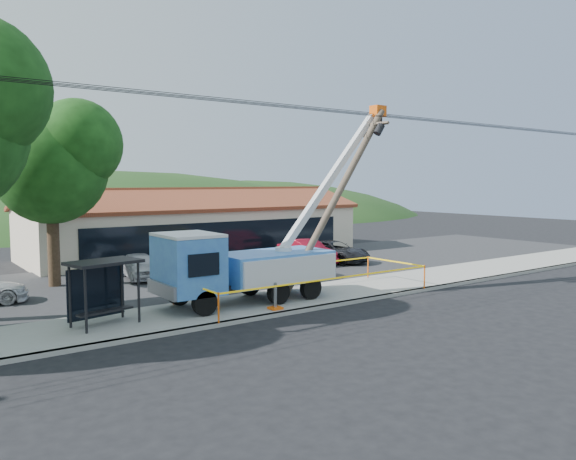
# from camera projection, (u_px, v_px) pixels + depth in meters

# --- Properties ---
(ground) EXTENTS (120.00, 120.00, 0.00)m
(ground) POSITION_uv_depth(u_px,v_px,m) (347.00, 321.00, 20.44)
(ground) COLOR black
(ground) RESTS_ON ground
(curb) EXTENTS (60.00, 0.25, 0.15)m
(curb) POSITION_uv_depth(u_px,v_px,m) (311.00, 309.00, 22.13)
(curb) COLOR gray
(curb) RESTS_ON ground
(sidewalk) EXTENTS (60.00, 4.00, 0.15)m
(sidewalk) POSITION_uv_depth(u_px,v_px,m) (283.00, 300.00, 23.66)
(sidewalk) COLOR gray
(sidewalk) RESTS_ON ground
(parking_lot) EXTENTS (60.00, 12.00, 0.10)m
(parking_lot) POSITION_uv_depth(u_px,v_px,m) (197.00, 275.00, 30.10)
(parking_lot) COLOR #28282B
(parking_lot) RESTS_ON ground
(strip_mall) EXTENTS (22.50, 8.53, 4.67)m
(strip_mall) POSITION_uv_depth(u_px,v_px,m) (196.00, 228.00, 38.71)
(strip_mall) COLOR beige
(strip_mall) RESTS_ON ground
(tree_lot) EXTENTS (6.30, 5.60, 8.94)m
(tree_lot) POSITION_uv_depth(u_px,v_px,m) (50.00, 157.00, 26.26)
(tree_lot) COLOR #332316
(tree_lot) RESTS_ON ground
(hill_center) EXTENTS (89.60, 64.00, 32.00)m
(hill_center) POSITION_uv_depth(u_px,v_px,m) (112.00, 222.00, 70.59)
(hill_center) COLOR #1B3B15
(hill_center) RESTS_ON ground
(hill_east) EXTENTS (72.80, 52.00, 26.00)m
(hill_east) POSITION_uv_depth(u_px,v_px,m) (247.00, 216.00, 82.32)
(hill_east) COLOR #1B3B15
(hill_east) RESTS_ON ground
(utility_truck) EXTENTS (11.25, 3.99, 8.47)m
(utility_truck) POSITION_uv_depth(u_px,v_px,m) (243.00, 264.00, 22.75)
(utility_truck) COLOR black
(utility_truck) RESTS_ON ground
(leaning_pole) EXTENTS (5.94, 1.74, 8.39)m
(leaning_pole) POSITION_uv_depth(u_px,v_px,m) (340.00, 191.00, 24.96)
(leaning_pole) COLOR brown
(leaning_pole) RESTS_ON ground
(bus_shelter) EXTENTS (2.58, 1.88, 2.25)m
(bus_shelter) POSITION_uv_depth(u_px,v_px,m) (102.00, 278.00, 19.29)
(bus_shelter) COLOR black
(bus_shelter) RESTS_ON ground
(caution_tape) EXTENTS (10.83, 3.76, 1.09)m
(caution_tape) POSITION_uv_depth(u_px,v_px,m) (308.00, 278.00, 24.10)
(caution_tape) COLOR #FD5D0D
(caution_tape) RESTS_ON ground
(car_silver) EXTENTS (2.14, 4.08, 1.32)m
(car_silver) POSITION_uv_depth(u_px,v_px,m) (141.00, 280.00, 28.82)
(car_silver) COLOR #BABBC2
(car_silver) RESTS_ON ground
(car_red) EXTENTS (1.65, 4.42, 1.44)m
(car_red) POSITION_uv_depth(u_px,v_px,m) (307.00, 265.00, 34.18)
(car_red) COLOR maroon
(car_red) RESTS_ON ground
(car_dark) EXTENTS (3.22, 5.09, 1.31)m
(car_dark) POSITION_uv_depth(u_px,v_px,m) (333.00, 263.00, 34.74)
(car_dark) COLOR black
(car_dark) RESTS_ON ground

